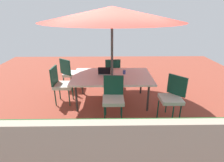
{
  "coord_description": "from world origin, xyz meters",
  "views": [
    {
      "loc": [
        0.07,
        4.31,
        2.31
      ],
      "look_at": [
        0.0,
        0.0,
        0.59
      ],
      "focal_mm": 28.72,
      "sensor_mm": 36.0,
      "label": 1
    }
  ],
  "objects_px": {
    "chair_east": "(61,83)",
    "laptop": "(104,72)",
    "cup": "(124,72)",
    "chair_northwest": "(172,96)",
    "dining_table": "(112,77)",
    "chair_southeast": "(70,72)",
    "chair_north": "(113,96)",
    "chair_south": "(112,72)",
    "patio_umbrella": "(112,14)"
  },
  "relations": [
    {
      "from": "dining_table",
      "to": "chair_east",
      "type": "xyz_separation_m",
      "value": [
        1.33,
        0.02,
        -0.14
      ]
    },
    {
      "from": "chair_north",
      "to": "chair_northwest",
      "type": "bearing_deg",
      "value": 2.83
    },
    {
      "from": "dining_table",
      "to": "cup",
      "type": "xyz_separation_m",
      "value": [
        -0.32,
        -0.13,
        0.09
      ]
    },
    {
      "from": "chair_east",
      "to": "chair_northwest",
      "type": "bearing_deg",
      "value": -103.2
    },
    {
      "from": "dining_table",
      "to": "laptop",
      "type": "xyz_separation_m",
      "value": [
        0.2,
        -0.12,
        0.09
      ]
    },
    {
      "from": "chair_east",
      "to": "laptop",
      "type": "height_order",
      "value": "chair_east"
    },
    {
      "from": "laptop",
      "to": "dining_table",
      "type": "bearing_deg",
      "value": 148.42
    },
    {
      "from": "patio_umbrella",
      "to": "chair_north",
      "type": "distance_m",
      "value": 1.84
    },
    {
      "from": "dining_table",
      "to": "chair_east",
      "type": "relative_size",
      "value": 2.05
    },
    {
      "from": "chair_northwest",
      "to": "chair_north",
      "type": "xyz_separation_m",
      "value": [
        1.3,
        0.0,
        0.0
      ]
    },
    {
      "from": "chair_northwest",
      "to": "chair_southeast",
      "type": "distance_m",
      "value": 3.06
    },
    {
      "from": "chair_southeast",
      "to": "laptop",
      "type": "relative_size",
      "value": 3.06
    },
    {
      "from": "patio_umbrella",
      "to": "laptop",
      "type": "distance_m",
      "value": 1.45
    },
    {
      "from": "chair_south",
      "to": "cup",
      "type": "relative_size",
      "value": 9.99
    },
    {
      "from": "patio_umbrella",
      "to": "cup",
      "type": "bearing_deg",
      "value": -157.71
    },
    {
      "from": "chair_south",
      "to": "patio_umbrella",
      "type": "bearing_deg",
      "value": 83.56
    },
    {
      "from": "chair_northwest",
      "to": "chair_south",
      "type": "bearing_deg",
      "value": 175.92
    },
    {
      "from": "dining_table",
      "to": "laptop",
      "type": "relative_size",
      "value": 6.28
    },
    {
      "from": "dining_table",
      "to": "chair_southeast",
      "type": "height_order",
      "value": "chair_southeast"
    },
    {
      "from": "chair_east",
      "to": "chair_north",
      "type": "height_order",
      "value": "same"
    },
    {
      "from": "chair_south",
      "to": "chair_northwest",
      "type": "relative_size",
      "value": 1.0
    },
    {
      "from": "chair_southeast",
      "to": "chair_east",
      "type": "bearing_deg",
      "value": 124.93
    },
    {
      "from": "cup",
      "to": "chair_south",
      "type": "bearing_deg",
      "value": -66.97
    },
    {
      "from": "chair_southeast",
      "to": "dining_table",
      "type": "bearing_deg",
      "value": -174.5
    },
    {
      "from": "chair_south",
      "to": "dining_table",
      "type": "bearing_deg",
      "value": 83.56
    },
    {
      "from": "chair_north",
      "to": "cup",
      "type": "bearing_deg",
      "value": 74.45
    },
    {
      "from": "chair_east",
      "to": "patio_umbrella",
      "type": "bearing_deg",
      "value": -85.94
    },
    {
      "from": "dining_table",
      "to": "chair_southeast",
      "type": "bearing_deg",
      "value": -33.37
    },
    {
      "from": "dining_table",
      "to": "chair_northwest",
      "type": "distance_m",
      "value": 1.55
    },
    {
      "from": "cup",
      "to": "chair_east",
      "type": "bearing_deg",
      "value": 5.4
    },
    {
      "from": "laptop",
      "to": "cup",
      "type": "distance_m",
      "value": 0.52
    },
    {
      "from": "chair_northwest",
      "to": "chair_east",
      "type": "height_order",
      "value": "same"
    },
    {
      "from": "dining_table",
      "to": "chair_southeast",
      "type": "distance_m",
      "value": 1.52
    },
    {
      "from": "patio_umbrella",
      "to": "chair_south",
      "type": "height_order",
      "value": "patio_umbrella"
    },
    {
      "from": "dining_table",
      "to": "laptop",
      "type": "height_order",
      "value": "laptop"
    },
    {
      "from": "patio_umbrella",
      "to": "chair_south",
      "type": "distance_m",
      "value": 1.86
    },
    {
      "from": "chair_east",
      "to": "cup",
      "type": "height_order",
      "value": "chair_east"
    },
    {
      "from": "dining_table",
      "to": "chair_east",
      "type": "distance_m",
      "value": 1.33
    },
    {
      "from": "patio_umbrella",
      "to": "chair_north",
      "type": "bearing_deg",
      "value": 91.18
    },
    {
      "from": "chair_northwest",
      "to": "laptop",
      "type": "distance_m",
      "value": 1.79
    },
    {
      "from": "chair_northwest",
      "to": "chair_north",
      "type": "height_order",
      "value": "same"
    },
    {
      "from": "chair_northwest",
      "to": "chair_east",
      "type": "xyz_separation_m",
      "value": [
        2.64,
        -0.77,
        0.0
      ]
    },
    {
      "from": "chair_north",
      "to": "cup",
      "type": "relative_size",
      "value": 9.99
    },
    {
      "from": "dining_table",
      "to": "chair_north",
      "type": "height_order",
      "value": "chair_north"
    },
    {
      "from": "chair_south",
      "to": "laptop",
      "type": "height_order",
      "value": "chair_south"
    },
    {
      "from": "chair_south",
      "to": "chair_southeast",
      "type": "xyz_separation_m",
      "value": [
        1.29,
        -0.0,
        0.0
      ]
    },
    {
      "from": "dining_table",
      "to": "chair_north",
      "type": "relative_size",
      "value": 2.05
    },
    {
      "from": "chair_southeast",
      "to": "chair_south",
      "type": "bearing_deg",
      "value": -141.24
    },
    {
      "from": "chair_northwest",
      "to": "dining_table",
      "type": "bearing_deg",
      "value": -163.65
    },
    {
      "from": "dining_table",
      "to": "chair_southeast",
      "type": "xyz_separation_m",
      "value": [
        1.27,
        -0.83,
        -0.14
      ]
    }
  ]
}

